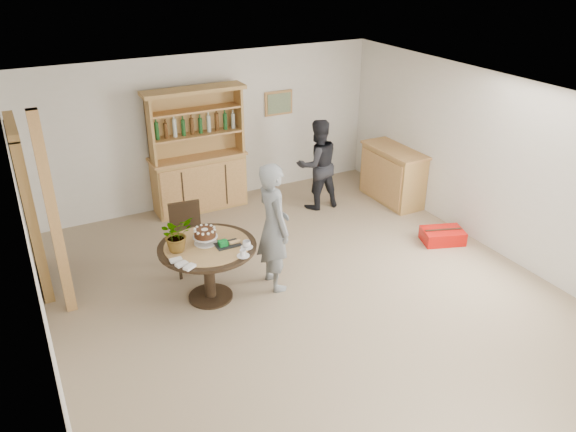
# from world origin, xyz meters

# --- Properties ---
(ground) EXTENTS (7.00, 7.00, 0.00)m
(ground) POSITION_xyz_m (0.00, 0.00, 0.00)
(ground) COLOR tan
(ground) RESTS_ON ground
(room_shell) EXTENTS (6.04, 7.04, 2.52)m
(room_shell) POSITION_xyz_m (0.00, 0.01, 1.74)
(room_shell) COLOR white
(room_shell) RESTS_ON ground
(doorway) EXTENTS (0.13, 1.10, 2.18)m
(doorway) POSITION_xyz_m (-2.93, 2.00, 1.11)
(doorway) COLOR black
(doorway) RESTS_ON ground
(pine_post) EXTENTS (0.12, 0.12, 2.50)m
(pine_post) POSITION_xyz_m (-2.70, 1.20, 1.25)
(pine_post) COLOR tan
(pine_post) RESTS_ON ground
(hutch) EXTENTS (1.62, 0.54, 2.04)m
(hutch) POSITION_xyz_m (-0.30, 3.24, 0.69)
(hutch) COLOR #B08C4A
(hutch) RESTS_ON ground
(sideboard) EXTENTS (0.54, 1.26, 0.94)m
(sideboard) POSITION_xyz_m (2.74, 2.00, 0.47)
(sideboard) COLOR #B08C4A
(sideboard) RESTS_ON ground
(dining_table) EXTENTS (1.20, 1.20, 0.76)m
(dining_table) POSITION_xyz_m (-1.10, 0.64, 0.60)
(dining_table) COLOR black
(dining_table) RESTS_ON ground
(dining_chair) EXTENTS (0.47, 0.47, 0.95)m
(dining_chair) POSITION_xyz_m (-1.09, 1.47, 0.54)
(dining_chair) COLOR black
(dining_chair) RESTS_ON ground
(birthday_cake) EXTENTS (0.30, 0.30, 0.20)m
(birthday_cake) POSITION_xyz_m (-1.10, 0.69, 0.88)
(birthday_cake) COLOR white
(birthday_cake) RESTS_ON dining_table
(flower_vase) EXTENTS (0.47, 0.44, 0.42)m
(flower_vase) POSITION_xyz_m (-1.45, 0.69, 0.97)
(flower_vase) COLOR #3F7233
(flower_vase) RESTS_ON dining_table
(gift_tray) EXTENTS (0.30, 0.20, 0.08)m
(gift_tray) POSITION_xyz_m (-0.88, 0.51, 0.79)
(gift_tray) COLOR black
(gift_tray) RESTS_ON dining_table
(coffee_cup_a) EXTENTS (0.15, 0.15, 0.09)m
(coffee_cup_a) POSITION_xyz_m (-0.70, 0.36, 0.80)
(coffee_cup_a) COLOR white
(coffee_cup_a) RESTS_ON dining_table
(coffee_cup_b) EXTENTS (0.15, 0.15, 0.08)m
(coffee_cup_b) POSITION_xyz_m (-0.82, 0.19, 0.79)
(coffee_cup_b) COLOR white
(coffee_cup_b) RESTS_ON dining_table
(napkins) EXTENTS (0.24, 0.33, 0.03)m
(napkins) POSITION_xyz_m (-1.51, 0.32, 0.77)
(napkins) COLOR white
(napkins) RESTS_ON dining_table
(teen_boy) EXTENTS (0.43, 0.63, 1.70)m
(teen_boy) POSITION_xyz_m (-0.25, 0.54, 0.85)
(teen_boy) COLOR slate
(teen_boy) RESTS_ON ground
(adult_person) EXTENTS (0.76, 0.61, 1.52)m
(adult_person) POSITION_xyz_m (1.46, 2.37, 0.76)
(adult_person) COLOR black
(adult_person) RESTS_ON ground
(red_suitcase) EXTENTS (0.70, 0.58, 0.21)m
(red_suitcase) POSITION_xyz_m (2.50, 0.41, 0.10)
(red_suitcase) COLOR red
(red_suitcase) RESTS_ON ground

